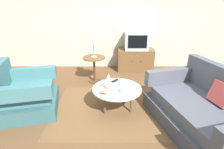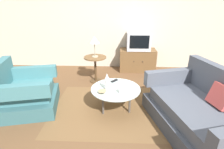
# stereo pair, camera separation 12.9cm
# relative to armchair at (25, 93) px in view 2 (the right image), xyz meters

# --- Properties ---
(ground_plane) EXTENTS (16.00, 16.00, 0.00)m
(ground_plane) POSITION_rel_armchair_xyz_m (1.56, -0.12, -0.29)
(ground_plane) COLOR brown
(back_wall) EXTENTS (9.00, 0.12, 2.70)m
(back_wall) POSITION_rel_armchair_xyz_m (1.56, 2.27, 1.06)
(back_wall) COLOR #BCB29E
(back_wall) RESTS_ON ground
(area_rug) EXTENTS (2.18, 1.63, 0.00)m
(area_rug) POSITION_rel_armchair_xyz_m (1.55, 0.04, -0.29)
(area_rug) COLOR brown
(area_rug) RESTS_ON ground
(armchair) EXTENTS (1.08, 1.09, 0.85)m
(armchair) POSITION_rel_armchair_xyz_m (0.00, 0.00, 0.00)
(armchair) COLOR #325C60
(armchair) RESTS_ON ground
(couch) EXTENTS (1.37, 1.84, 0.89)m
(couch) POSITION_rel_armchair_xyz_m (2.78, -0.46, -0.00)
(couch) COLOR #3E424B
(couch) RESTS_ON ground
(coffee_table) EXTENTS (0.83, 0.83, 0.40)m
(coffee_table) POSITION_rel_armchair_xyz_m (1.55, 0.04, 0.08)
(coffee_table) COLOR #B2C6C1
(coffee_table) RESTS_ON ground
(side_table) EXTENTS (0.50, 0.50, 0.60)m
(side_table) POSITION_rel_armchair_xyz_m (1.06, 1.17, 0.14)
(side_table) COLOR brown
(side_table) RESTS_ON ground
(tv_stand) EXTENTS (0.94, 0.48, 0.58)m
(tv_stand) POSITION_rel_armchair_xyz_m (2.10, 1.95, -0.00)
(tv_stand) COLOR brown
(tv_stand) RESTS_ON ground
(television) EXTENTS (0.59, 0.47, 0.44)m
(television) POSITION_rel_armchair_xyz_m (2.10, 1.93, 0.51)
(television) COLOR #B7B7BC
(television) RESTS_ON tv_stand
(table_lamp) EXTENTS (0.22, 0.22, 0.46)m
(table_lamp) POSITION_rel_armchair_xyz_m (1.06, 1.17, 0.68)
(table_lamp) COLOR #9E937A
(table_lamp) RESTS_ON side_table
(vase) EXTENTS (0.07, 0.07, 0.29)m
(vase) POSITION_rel_armchair_xyz_m (1.41, -0.02, 0.25)
(vase) COLOR white
(vase) RESTS_ON coffee_table
(mug) EXTENTS (0.14, 0.09, 0.10)m
(mug) POSITION_rel_armchair_xyz_m (1.65, -0.12, 0.16)
(mug) COLOR white
(mug) RESTS_ON coffee_table
(bowl) EXTENTS (0.15, 0.15, 0.05)m
(bowl) POSITION_rel_armchair_xyz_m (1.35, -0.14, 0.13)
(bowl) COLOR tan
(bowl) RESTS_ON coffee_table
(tv_remote_dark) EXTENTS (0.14, 0.15, 0.02)m
(tv_remote_dark) POSITION_rel_armchair_xyz_m (1.52, 0.33, 0.12)
(tv_remote_dark) COLOR black
(tv_remote_dark) RESTS_ON coffee_table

